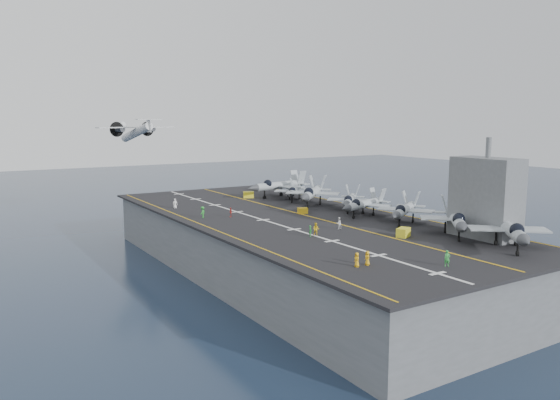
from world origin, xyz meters
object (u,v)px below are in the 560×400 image
island_superstructure (486,188)px  fighter_jet_0 (510,228)px  transport_plane (137,132)px  tow_cart_a (403,232)px

island_superstructure → fighter_jet_0: island_superstructure is taller
fighter_jet_0 → transport_plane: transport_plane is taller
fighter_jet_0 → tow_cart_a: (-7.19, 12.94, -2.10)m
island_superstructure → tow_cart_a: bearing=146.9°
island_superstructure → tow_cart_a: size_ratio=5.54×
transport_plane → island_superstructure: bearing=-73.5°
island_superstructure → transport_plane: bearing=106.5°
island_superstructure → fighter_jet_0: (-2.92, -6.36, -4.72)m
fighter_jet_0 → tow_cart_a: fighter_jet_0 is taller
transport_plane → tow_cart_a: bearing=-79.0°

